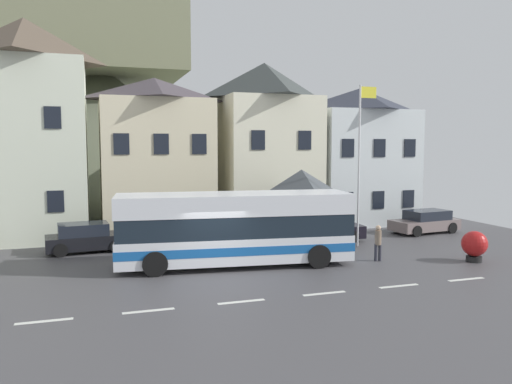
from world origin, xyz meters
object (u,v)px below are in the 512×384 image
Objects in this scene: flagpole at (360,155)px; public_bench at (252,229)px; townhouse_02 at (155,156)px; transit_bus at (235,229)px; parked_car_02 at (86,238)px; townhouse_04 at (359,156)px; pedestrian_01 at (378,241)px; townhouse_03 at (264,145)px; townhouse_01 at (28,129)px; hilltop_castle at (100,123)px; parked_car_03 at (322,228)px; parked_car_01 at (425,222)px; pedestrian_00 at (301,233)px; bus_shelter at (302,184)px; harbour_buoy at (474,245)px.

public_bench is at bearing 137.74° from flagpole.
townhouse_02 is at bearing 141.91° from flagpole.
parked_car_02 is at bearing 147.80° from transit_bus.
flagpole is (-3.95, -7.15, 0.22)m from townhouse_04.
flagpole is (0.89, 3.26, 3.73)m from pedestrian_01.
pedestrian_01 is (1.58, -10.97, -4.22)m from townhouse_03.
hilltop_castle is (4.09, 17.62, 1.13)m from townhouse_01.
parked_car_03 is at bearing -77.74° from townhouse_03.
townhouse_03 is 1.26× the size of flagpole.
parked_car_01 is at bearing -52.68° from hilltop_castle.
transit_bus is at bearing 168.90° from pedestrian_01.
parked_car_03 is (10.92, -23.77, -6.47)m from hilltop_castle.
flagpole reaches higher than pedestrian_00.
parked_car_03 is (1.23, 0.10, -2.43)m from bus_shelter.
townhouse_01 is 1.36× the size of townhouse_04.
transit_bus is 6.40m from pedestrian_01.
public_bench is at bearing -16.66° from parked_car_01.
harbour_buoy is at bearing -33.38° from townhouse_01.
parked_car_03 is at bearing -3.48° from parked_car_01.
parked_car_03 is at bearing 122.65° from flagpole.
townhouse_01 reaches higher than parked_car_03.
townhouse_02 is 6.13× the size of pedestrian_00.
flagpole is at bearing -72.24° from townhouse_03.
townhouse_03 reaches higher than townhouse_04.
townhouse_01 reaches higher than pedestrian_00.
townhouse_04 is 24.65m from hilltop_castle.
townhouse_04 reaches higher than pedestrian_01.
hilltop_castle is at bearing -61.44° from parked_car_03.
hilltop_castle is (-9.65, 17.94, 2.02)m from townhouse_03.
hilltop_castle reaches higher than bus_shelter.
harbour_buoy is (12.42, -12.00, -3.75)m from townhouse_02.
flagpole is at bearing 123.36° from harbour_buoy.
hilltop_castle reaches higher than townhouse_02.
parked_car_02 is at bearing 155.25° from harbour_buoy.
hilltop_castle is at bearing 81.84° from parked_car_02.
bus_shelter is at bearing -89.67° from townhouse_03.
parked_car_03 is 0.57× the size of flagpole.
hilltop_castle is 30.09m from parked_car_01.
bus_shelter is at bearing -67.91° from hilltop_castle.
parked_car_03 is 7.84m from harbour_buoy.
townhouse_02 is at bearing 130.89° from pedestrian_00.
parked_car_01 is at bearing -33.62° from townhouse_03.
harbour_buoy is at bearing -8.10° from transit_bus.
parked_car_01 is (12.83, 4.32, -0.91)m from transit_bus.
pedestrian_01 is at bearing -81.83° from townhouse_03.
hilltop_castle reaches higher than townhouse_01.
transit_bus is 4.62m from pedestrian_00.
townhouse_02 is 10.05m from transit_bus.
townhouse_02 is at bearing 141.24° from bus_shelter.
townhouse_02 is at bearing -25.37° from parked_car_01.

